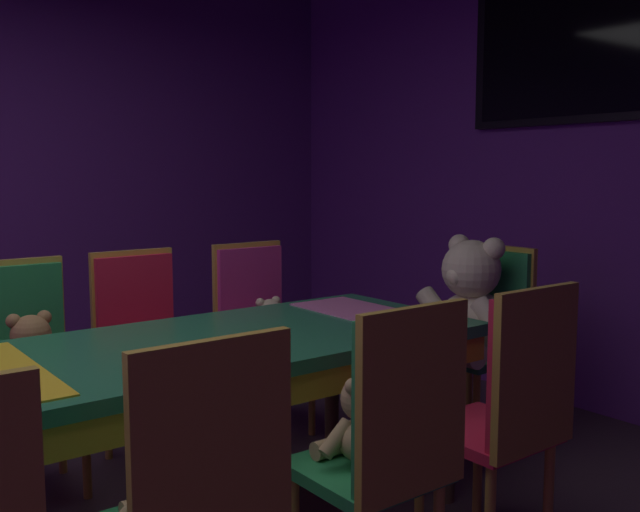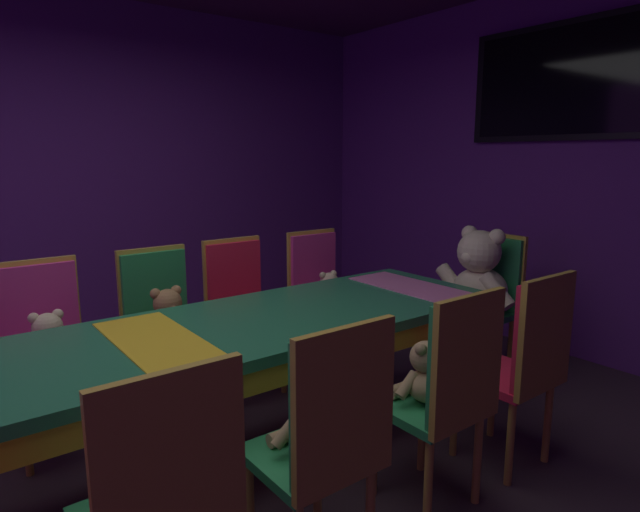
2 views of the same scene
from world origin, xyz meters
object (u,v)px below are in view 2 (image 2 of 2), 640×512
object	(u,v)px
chair_left_4	(239,298)
chair_right_3	(330,430)
banquet_table	(157,358)
chair_left_5	(318,285)
teddy_right_4	(424,375)
teddy_left_3	(169,320)
teddy_right_3	(306,422)
wall_tv	(562,81)
chair_left_2	(43,335)
throne_chair	(491,289)
chair_left_3	(159,314)
chair_right_2	(164,495)
teddy_left_2	(49,344)
chair_right_5	(528,354)
chair_right_4	(451,382)
teddy_left_5	(330,292)
king_teddy_bear	(477,277)
teddy_right_2	(146,475)

from	to	relation	value
chair_left_4	chair_right_3	bearing A→B (deg)	-19.01
banquet_table	chair_right_3	size ratio (longest dim) A/B	3.74
banquet_table	chair_left_4	size ratio (longest dim) A/B	3.74
banquet_table	chair_right_3	bearing A→B (deg)	18.44
chair_left_5	teddy_right_4	xyz separation A→B (m)	(1.54, -0.58, -0.02)
banquet_table	teddy_left_3	world-z (taller)	teddy_left_3
chair_left_4	teddy_right_4	xyz separation A→B (m)	(1.56, 0.05, -0.02)
teddy_right_3	wall_tv	bearing A→B (deg)	-76.06
banquet_table	chair_left_4	distance (m)	1.23
chair_left_2	throne_chair	world-z (taller)	same
chair_left_2	chair_left_3	size ratio (longest dim) A/B	1.00
chair_left_2	chair_right_2	distance (m)	1.68
teddy_left_2	chair_right_3	bearing A→B (deg)	20.56
teddy_right_3	teddy_right_4	world-z (taller)	teddy_right_4
throne_chair	wall_tv	distance (m)	1.62
chair_right_3	throne_chair	size ratio (longest dim) A/B	1.00
teddy_right_4	throne_chair	size ratio (longest dim) A/B	0.30
teddy_right_4	teddy_right_3	bearing A→B (deg)	90.48
teddy_right_3	wall_tv	distance (m)	3.27
chair_right_5	chair_right_2	bearing A→B (deg)	89.70
teddy_left_3	chair_right_5	distance (m)	1.92
chair_right_4	teddy_right_4	bearing A→B (deg)	-0.00
chair_left_3	wall_tv	size ratio (longest dim) A/B	0.67
teddy_left_5	chair_right_4	distance (m)	1.65
teddy_left_2	king_teddy_bear	bearing A→B (deg)	74.56
teddy_right_2	wall_tv	bearing A→B (deg)	-78.42
teddy_left_2	king_teddy_bear	xyz separation A→B (m)	(0.69, 2.51, 0.12)
chair_left_4	king_teddy_bear	bearing A→B (deg)	57.44
teddy_right_2	teddy_right_3	world-z (taller)	teddy_right_2
teddy_left_2	teddy_left_3	size ratio (longest dim) A/B	0.90
teddy_right_3	chair_right_5	xyz separation A→B (m)	(0.15, 1.19, 0.03)
teddy_left_3	chair_right_2	distance (m)	1.65
teddy_right_2	chair_right_2	bearing A→B (deg)	-180.00
teddy_left_3	chair_right_5	world-z (taller)	chair_right_5
throne_chair	chair_right_3	bearing A→B (deg)	21.85
chair_left_4	chair_left_5	size ratio (longest dim) A/B	1.00
teddy_left_5	chair_right_5	bearing A→B (deg)	-1.28
banquet_table	teddy_right_2	world-z (taller)	teddy_right_2
chair_right_4	wall_tv	size ratio (longest dim) A/B	0.67
chair_right_3	chair_right_4	xyz separation A→B (m)	(-0.00, 0.64, 0.00)
chair_right_5	chair_left_4	bearing A→B (deg)	19.33
chair_right_3	chair_right_5	distance (m)	1.19
chair_left_3	chair_right_2	world-z (taller)	same
chair_right_3	king_teddy_bear	distance (m)	2.12
chair_right_2	chair_right_4	distance (m)	1.22
chair_left_2	throne_chair	bearing A→B (deg)	72.61
chair_right_2	king_teddy_bear	xyz separation A→B (m)	(-0.84, 2.52, 0.11)
chair_left_5	throne_chair	bearing A→B (deg)	46.22
banquet_table	king_teddy_bear	distance (m)	2.22
chair_right_4	king_teddy_bear	world-z (taller)	king_teddy_bear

